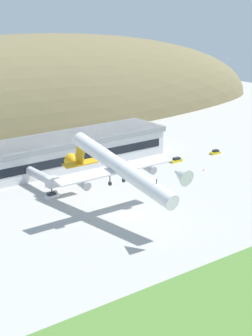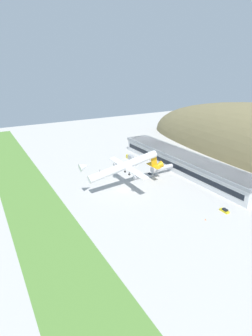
# 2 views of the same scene
# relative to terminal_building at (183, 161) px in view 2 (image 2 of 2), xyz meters

# --- Properties ---
(ground_plane) EXTENTS (403.90, 403.90, 0.00)m
(ground_plane) POSITION_rel_terminal_building_xyz_m (7.71, -48.49, -5.78)
(ground_plane) COLOR #B7B5AF
(grass_strip_foreground) EXTENTS (363.51, 26.02, 0.08)m
(grass_strip_foreground) POSITION_rel_terminal_building_xyz_m (7.71, -93.54, -5.74)
(grass_strip_foreground) COLOR #568438
(grass_strip_foreground) RESTS_ON ground_plane
(terminal_building) EXTENTS (109.50, 17.78, 10.20)m
(terminal_building) POSITION_rel_terminal_building_xyz_m (0.00, 0.00, 0.00)
(terminal_building) COLOR silver
(terminal_building) RESTS_ON ground_plane
(jetway_0) EXTENTS (3.38, 15.38, 5.43)m
(jetway_0) POSITION_rel_terminal_building_xyz_m (-0.46, -16.85, -1.79)
(jetway_0) COLOR silver
(jetway_0) RESTS_ON ground_plane
(cargo_airplane) EXTENTS (35.71, 50.29, 12.80)m
(cargo_airplane) POSITION_rel_terminal_building_xyz_m (6.05, -45.88, 7.14)
(cargo_airplane) COLOR white
(service_car_0) EXTENTS (4.34, 1.79, 1.57)m
(service_car_0) POSITION_rel_terminal_building_xyz_m (-1.77, -24.15, -5.13)
(service_car_0) COLOR silver
(service_car_0) RESTS_ON ground_plane
(service_car_2) EXTENTS (3.82, 1.94, 1.61)m
(service_car_2) POSITION_rel_terminal_building_xyz_m (-22.01, -21.97, -5.11)
(service_car_2) COLOR #999EA3
(service_car_2) RESTS_ON ground_plane
(service_car_3) EXTENTS (4.57, 2.13, 1.51)m
(service_car_3) POSITION_rel_terminal_building_xyz_m (50.61, -19.33, -5.16)
(service_car_3) COLOR gold
(service_car_3) RESTS_ON ground_plane
(fuel_truck) EXTENTS (8.64, 2.80, 3.25)m
(fuel_truck) POSITION_rel_terminal_building_xyz_m (-34.05, -18.70, -4.26)
(fuel_truck) COLOR gold
(fuel_truck) RESTS_ON ground_plane
(traffic_cone_0) EXTENTS (0.52, 0.52, 0.58)m
(traffic_cone_0) POSITION_rel_terminal_building_xyz_m (-35.08, -28.06, -5.50)
(traffic_cone_0) COLOR orange
(traffic_cone_0) RESTS_ON ground_plane
(traffic_cone_1) EXTENTS (0.52, 0.52, 0.58)m
(traffic_cone_1) POSITION_rel_terminal_building_xyz_m (51.19, -32.11, -5.50)
(traffic_cone_1) COLOR orange
(traffic_cone_1) RESTS_ON ground_plane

